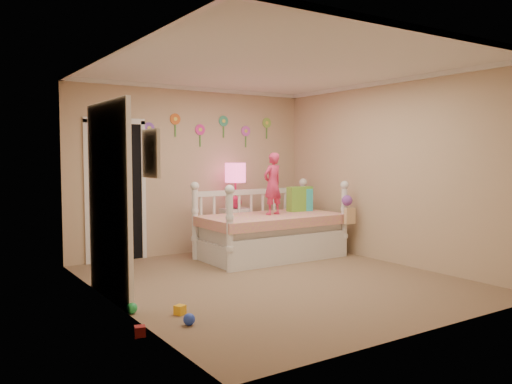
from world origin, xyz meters
TOP-DOWN VIEW (x-y plane):
  - floor at (0.00, 0.00)m, footprint 4.00×4.50m
  - ceiling at (0.00, 0.00)m, footprint 4.00×4.50m
  - back_wall at (0.00, 2.25)m, footprint 4.00×0.01m
  - left_wall at (-2.00, 0.00)m, footprint 0.01×4.50m
  - right_wall at (2.00, 0.00)m, footprint 0.01×4.50m
  - crown_molding at (0.00, 0.00)m, footprint 4.00×4.50m
  - daybed at (0.77, 1.21)m, footprint 2.14×1.16m
  - pillow_turquoise at (1.48, 1.38)m, footprint 0.37×0.20m
  - pillow_lime at (1.45, 1.38)m, footprint 0.42×0.16m
  - child at (0.80, 1.21)m, footprint 0.38×0.28m
  - nightstand at (0.58, 1.93)m, footprint 0.44×0.35m
  - table_lamp at (0.58, 1.93)m, footprint 0.33×0.33m
  - closet_doorway at (-1.25, 2.23)m, footprint 0.90×0.04m
  - flower_decals at (-0.09, 2.24)m, footprint 3.40×0.02m
  - mirror_closet at (-1.96, 0.30)m, footprint 0.07×1.30m
  - wall_picture at (-1.97, -0.90)m, footprint 0.05×0.34m
  - hanging_bag at (1.75, 0.59)m, footprint 0.20×0.16m
  - toy_scatter at (-1.75, -0.40)m, footprint 1.07×1.45m

SIDE VIEW (x-z plane):
  - floor at x=0.00m, z-range -0.01..0.01m
  - toy_scatter at x=-1.75m, z-range 0.00..0.11m
  - nightstand at x=0.58m, z-range 0.00..0.69m
  - daybed at x=0.77m, z-range 0.00..1.16m
  - hanging_bag at x=1.75m, z-range 0.53..0.89m
  - pillow_turquoise at x=1.48m, z-range 0.65..1.00m
  - pillow_lime at x=1.45m, z-range 0.65..1.04m
  - closet_doorway at x=-1.25m, z-range 0.00..2.07m
  - mirror_closet at x=-1.96m, z-range 0.00..2.10m
  - child at x=0.80m, z-range 0.65..1.57m
  - table_lamp at x=0.58m, z-range 0.81..1.53m
  - back_wall at x=0.00m, z-range 0.00..2.60m
  - left_wall at x=-2.00m, z-range 0.00..2.60m
  - right_wall at x=2.00m, z-range 0.00..2.60m
  - wall_picture at x=-1.97m, z-range 1.34..1.76m
  - flower_decals at x=-0.09m, z-range 1.69..2.19m
  - crown_molding at x=0.00m, z-range 2.54..2.60m
  - ceiling at x=0.00m, z-range 2.60..2.60m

